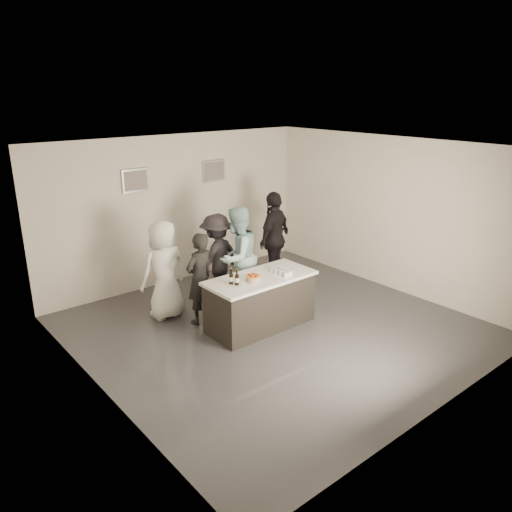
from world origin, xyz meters
The scene contains 19 objects.
floor centered at (0.00, 0.00, 0.00)m, with size 6.00×6.00×0.00m, color #3D3D42.
ceiling centered at (0.00, 0.00, 3.00)m, with size 6.00×6.00×0.00m, color white.
wall_back centered at (0.00, 3.00, 1.50)m, with size 6.00×0.04×3.00m, color silver.
wall_front centered at (0.00, -3.00, 1.50)m, with size 6.00×0.04×3.00m, color silver.
wall_left centered at (-3.00, 0.00, 1.50)m, with size 0.04×6.00×3.00m, color silver.
wall_right centered at (3.00, 0.00, 1.50)m, with size 0.04×6.00×3.00m, color silver.
picture_left centered at (-0.90, 2.97, 2.20)m, with size 0.54×0.04×0.44m, color #B2B2B7.
picture_right centered at (0.90, 2.97, 2.20)m, with size 0.54×0.04×0.44m, color #B2B2B7.
bar_counter centered at (-0.15, 0.21, 0.45)m, with size 1.86×0.86×0.90m, color white.
cake centered at (-0.36, 0.14, 0.94)m, with size 0.23×0.23×0.08m, color orange.
beer_bottle_a centered at (-0.71, 0.25, 1.03)m, with size 0.07×0.07×0.26m, color black.
beer_bottle_b centered at (-0.67, 0.16, 1.03)m, with size 0.07×0.07×0.26m, color black.
tumbler_cluster centered at (0.22, 0.10, 0.94)m, with size 0.19×0.40×0.08m, color orange.
candles centered at (-0.47, -0.12, 0.90)m, with size 0.24×0.08×0.01m, color pink.
person_main_black centered at (-0.83, 0.99, 0.80)m, with size 0.58×0.38×1.60m, color black.
person_main_blue centered at (0.09, 1.14, 0.94)m, with size 0.91×0.71×1.88m, color #A1CED3.
person_guest_left centered at (-1.17, 1.56, 0.88)m, with size 0.86×0.56×1.75m, color white.
person_guest_right centered at (1.37, 1.57, 0.96)m, with size 1.12×0.47×1.91m, color black.
person_guest_back centered at (-0.03, 1.61, 0.83)m, with size 1.08×0.62×1.67m, color #242127.
Camera 1 is at (-5.09, -5.65, 3.85)m, focal length 35.00 mm.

